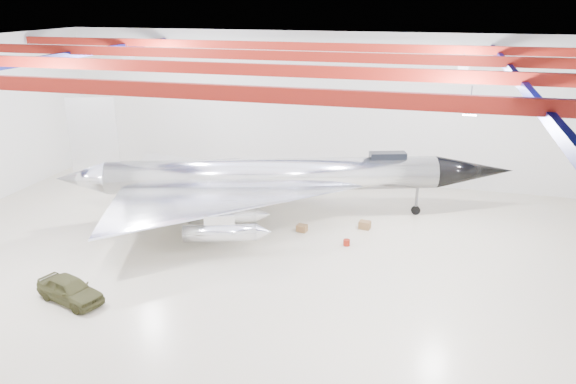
% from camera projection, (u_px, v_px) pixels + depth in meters
% --- Properties ---
extents(floor, '(40.00, 40.00, 0.00)m').
position_uv_depth(floor, '(253.00, 258.00, 30.17)').
color(floor, beige).
rests_on(floor, ground).
extents(wall_back, '(40.00, 0.00, 40.00)m').
position_uv_depth(wall_back, '(316.00, 107.00, 42.01)').
color(wall_back, silver).
rests_on(wall_back, floor).
extents(ceiling, '(40.00, 40.00, 0.00)m').
position_uv_depth(ceiling, '(248.00, 48.00, 26.54)').
color(ceiling, '#0A0F38').
rests_on(ceiling, wall_back).
extents(ceiling_structure, '(39.50, 29.50, 1.08)m').
position_uv_depth(ceiling_structure, '(249.00, 63.00, 26.77)').
color(ceiling_structure, maroon).
rests_on(ceiling_structure, ceiling).
extents(jet_aircraft, '(27.68, 20.69, 7.80)m').
position_uv_depth(jet_aircraft, '(272.00, 179.00, 34.91)').
color(jet_aircraft, silver).
rests_on(jet_aircraft, floor).
extents(jeep, '(3.79, 2.42, 1.20)m').
position_uv_depth(jeep, '(70.00, 289.00, 25.74)').
color(jeep, '#3E3E1F').
rests_on(jeep, floor).
extents(crate_ply, '(0.57, 0.47, 0.38)m').
position_uv_depth(crate_ply, '(217.00, 221.00, 34.70)').
color(crate_ply, olive).
rests_on(crate_ply, floor).
extents(toolbox_red, '(0.51, 0.42, 0.35)m').
position_uv_depth(toolbox_red, '(240.00, 210.00, 36.52)').
color(toolbox_red, maroon).
rests_on(toolbox_red, floor).
extents(engine_drum, '(0.57, 0.57, 0.40)m').
position_uv_depth(engine_drum, '(254.00, 227.00, 33.79)').
color(engine_drum, '#59595B').
rests_on(engine_drum, floor).
extents(parts_bin, '(0.73, 0.62, 0.47)m').
position_uv_depth(parts_bin, '(365.00, 225.00, 33.99)').
color(parts_bin, olive).
rests_on(parts_bin, floor).
extents(crate_small, '(0.45, 0.39, 0.27)m').
position_uv_depth(crate_small, '(166.00, 208.00, 36.98)').
color(crate_small, '#59595B').
rests_on(crate_small, floor).
extents(tool_chest, '(0.42, 0.42, 0.35)m').
position_uv_depth(tool_chest, '(347.00, 243.00, 31.70)').
color(tool_chest, maroon).
rests_on(tool_chest, floor).
extents(oil_barrel, '(0.67, 0.58, 0.42)m').
position_uv_depth(oil_barrel, '(302.00, 228.00, 33.58)').
color(oil_barrel, olive).
rests_on(oil_barrel, floor).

